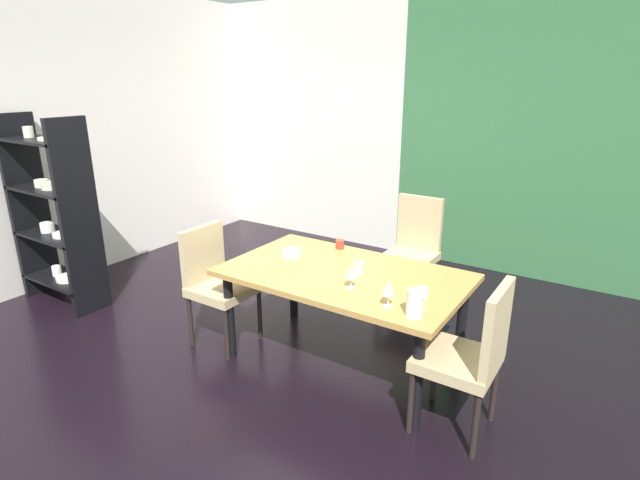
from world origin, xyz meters
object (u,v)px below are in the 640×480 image
object	(u,v)px
wine_glass_near_window	(389,288)
cup_north	(358,268)
chair_head_far	(413,246)
cup_center	(340,244)
dining_table	(344,282)
chair_right_near	(472,352)
chair_left_near	(216,279)
serving_bowl_left	(291,253)
wine_glass_near_shelf	(351,272)
display_shelf	(53,213)
cup_east	(423,293)
pitcher_corner	(415,303)

from	to	relation	value
wine_glass_near_window	cup_north	world-z (taller)	wine_glass_near_window
chair_head_far	cup_north	bearing A→B (deg)	94.57
cup_center	dining_table	bearing A→B (deg)	-55.39
chair_right_near	chair_left_near	bearing A→B (deg)	90.00
serving_bowl_left	cup_center	distance (m)	0.41
wine_glass_near_shelf	cup_north	world-z (taller)	wine_glass_near_shelf
chair_head_far	wine_glass_near_shelf	bearing A→B (deg)	96.79
chair_head_far	wine_glass_near_shelf	size ratio (longest dim) A/B	6.62
chair_head_far	cup_north	size ratio (longest dim) A/B	11.05
chair_right_near	display_shelf	distance (m)	3.74
chair_left_near	cup_north	bearing A→B (deg)	104.80
chair_left_near	wine_glass_near_window	world-z (taller)	chair_left_near
chair_right_near	wine_glass_near_window	size ratio (longest dim) A/B	5.74
cup_east	cup_north	bearing A→B (deg)	166.18
dining_table	chair_left_near	size ratio (longest dim) A/B	1.81
cup_north	chair_left_near	bearing A→B (deg)	-165.20
display_shelf	cup_center	world-z (taller)	display_shelf
dining_table	cup_center	size ratio (longest dim) A/B	23.96
display_shelf	chair_right_near	bearing A→B (deg)	3.96
cup_east	pitcher_corner	world-z (taller)	pitcher_corner
dining_table	serving_bowl_left	xyz separation A→B (m)	(-0.51, 0.07, 0.10)
wine_glass_near_shelf	cup_center	world-z (taller)	wine_glass_near_shelf
chair_head_far	display_shelf	bearing A→B (deg)	33.03
dining_table	wine_glass_near_shelf	xyz separation A→B (m)	(0.17, -0.21, 0.19)
display_shelf	cup_east	bearing A→B (deg)	7.12
cup_east	cup_center	distance (m)	1.05
chair_right_near	display_shelf	xyz separation A→B (m)	(-3.72, -0.26, 0.32)
chair_left_near	chair_head_far	size ratio (longest dim) A/B	0.94
display_shelf	pitcher_corner	distance (m)	3.40
chair_right_near	chair_head_far	distance (m)	1.81
dining_table	wine_glass_near_window	xyz separation A→B (m)	(0.50, -0.33, 0.20)
cup_east	cup_center	world-z (taller)	cup_east
chair_head_far	serving_bowl_left	size ratio (longest dim) A/B	6.26
dining_table	chair_head_far	size ratio (longest dim) A/B	1.70
chair_right_near	wine_glass_near_shelf	size ratio (longest dim) A/B	6.43
chair_right_near	serving_bowl_left	size ratio (longest dim) A/B	6.07
dining_table	cup_east	size ratio (longest dim) A/B	23.51
wine_glass_near_shelf	pitcher_corner	bearing A→B (deg)	-16.27
chair_left_near	pitcher_corner	xyz separation A→B (m)	(1.68, -0.09, 0.27)
chair_head_far	cup_east	bearing A→B (deg)	114.87
wine_glass_near_window	serving_bowl_left	xyz separation A→B (m)	(-1.01, 0.39, -0.10)
chair_right_near	pitcher_corner	world-z (taller)	chair_right_near
cup_center	cup_north	bearing A→B (deg)	-45.37
display_shelf	cup_north	distance (m)	2.87
display_shelf	wine_glass_near_shelf	size ratio (longest dim) A/B	11.47
wine_glass_near_shelf	pitcher_corner	distance (m)	0.53
chair_left_near	display_shelf	xyz separation A→B (m)	(-1.72, -0.26, 0.33)
dining_table	cup_center	world-z (taller)	cup_center
display_shelf	cup_center	size ratio (longest dim) A/B	24.39
wine_glass_near_window	chair_head_far	bearing A→B (deg)	107.57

